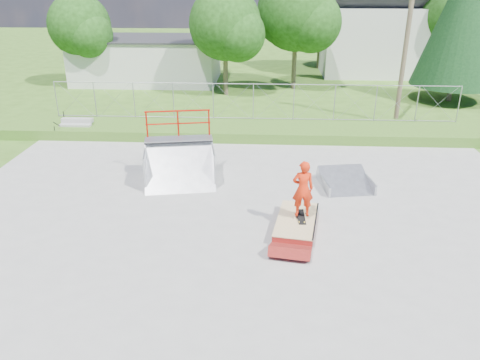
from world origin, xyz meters
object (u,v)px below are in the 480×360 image
object	(u,v)px
grind_box	(296,224)
quarter_pipe	(179,152)
skater	(303,191)
flat_bank_ramp	(346,181)

from	to	relation	value
grind_box	quarter_pipe	bearing A→B (deg)	151.16
grind_box	skater	distance (m)	1.10
grind_box	quarter_pipe	xyz separation A→B (m)	(-4.11, 3.23, 1.08)
flat_bank_ramp	grind_box	bearing A→B (deg)	-130.91
skater	flat_bank_ramp	bearing A→B (deg)	-125.12
quarter_pipe	skater	size ratio (longest dim) A/B	1.44
grind_box	flat_bank_ramp	size ratio (longest dim) A/B	1.40
flat_bank_ramp	skater	xyz separation A→B (m)	(-1.83, -3.14, 1.01)
grind_box	flat_bank_ramp	world-z (taller)	flat_bank_ramp
grind_box	quarter_pipe	distance (m)	5.34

